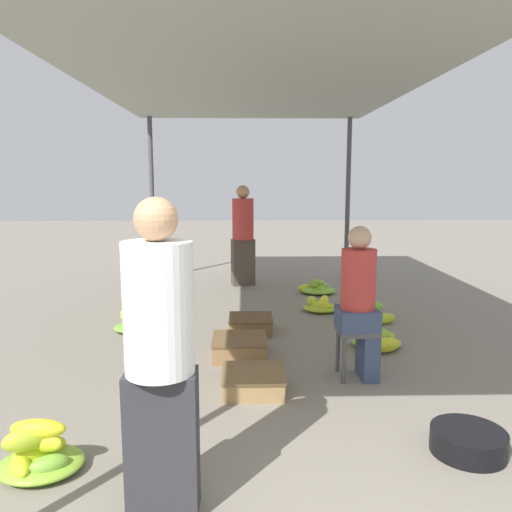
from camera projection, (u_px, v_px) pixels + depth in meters
name	position (u px, v px, depth m)	size (l,w,h in m)	color
canopy_post_back_left	(152.00, 199.00, 8.63)	(0.08, 0.08, 2.79)	#4C4C51
canopy_post_back_right	(348.00, 199.00, 8.72)	(0.08, 0.08, 2.79)	#4C4C51
canopy_tarp	(255.00, 71.00, 5.00)	(3.81, 7.40, 0.04)	#9EA399
vendor_foreground	(160.00, 355.00, 2.51)	(0.37, 0.35, 1.66)	#2D2D33
stool	(357.00, 338.00, 4.37)	(0.34, 0.34, 0.45)	#4C4C4C
vendor_seated	(360.00, 300.00, 4.32)	(0.35, 0.35, 1.35)	#384766
basin_black	(468.00, 441.00, 3.19)	(0.47, 0.47, 0.15)	black
banana_pile_left_0	(39.00, 454.00, 2.97)	(0.51, 0.44, 0.33)	#CCD628
banana_pile_left_1	(142.00, 306.00, 6.44)	(0.48, 0.52, 0.36)	#89BB34
banana_pile_left_2	(135.00, 323.00, 5.78)	(0.47, 0.49, 0.28)	#C9D528
banana_pile_right_0	(370.00, 315.00, 6.15)	(0.57, 0.48, 0.27)	#77B437
banana_pile_right_1	(320.00, 305.00, 6.65)	(0.48, 0.55, 0.21)	#7EB735
banana_pile_right_2	(317.00, 288.00, 7.70)	(0.59, 0.51, 0.23)	#85BA34
banana_pile_right_3	(376.00, 340.00, 5.20)	(0.52, 0.61, 0.20)	#BED02A
crate_near	(240.00, 347.00, 4.93)	(0.53, 0.53, 0.19)	olive
crate_mid	(251.00, 324.00, 5.73)	(0.50, 0.50, 0.18)	brown
crate_far	(253.00, 381.00, 4.13)	(0.52, 0.52, 0.17)	#9E7A4C
shopper_walking_mid	(243.00, 234.00, 8.18)	(0.43, 0.43, 1.65)	#4C4238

